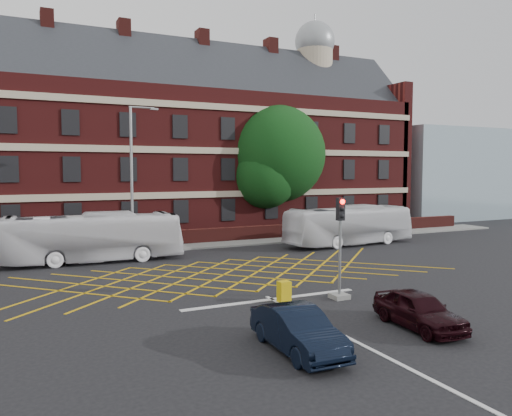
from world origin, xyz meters
name	(u,v)px	position (x,y,z in m)	size (l,w,h in m)	color
ground	(239,283)	(0.00, 0.00, 0.00)	(120.00, 120.00, 0.00)	black
victorian_building	(140,143)	(0.25, 22.00, 7.84)	(51.00, 12.17, 20.40)	#561616
boundary_wall	(166,238)	(0.00, 13.00, 0.55)	(56.00, 0.50, 1.10)	#4A1613
far_pavement	(170,247)	(0.00, 12.00, 0.06)	(60.00, 3.00, 0.12)	slate
glass_block	(437,174)	(34.00, 21.00, 5.00)	(14.00, 10.00, 10.00)	#99B2BF
box_junction_hatching	(223,275)	(0.00, 2.00, 0.01)	(11.50, 0.12, 0.02)	#CC990C
stop_line	(272,299)	(0.00, -3.50, 0.01)	(8.00, 0.30, 0.02)	silver
centre_line	(371,349)	(0.00, -10.00, 0.01)	(0.15, 14.00, 0.02)	silver
bus_left	(92,238)	(-5.68, 8.72, 1.46)	(2.46, 10.52, 2.93)	white
bus_right	(349,225)	(12.16, 7.78, 1.43)	(2.40, 10.25, 2.86)	white
car_navy	(298,330)	(-2.08, -9.18, 0.66)	(1.40, 4.02, 1.33)	black
car_maroon	(419,310)	(2.80, -9.05, 0.64)	(1.52, 3.77, 1.29)	black
deciduous_tree	(276,161)	(10.94, 16.91, 6.25)	(8.54, 8.53, 11.10)	black
traffic_light_near	(340,257)	(2.65, -4.59, 1.76)	(0.70, 0.70, 4.27)	slate
street_lamp	(133,204)	(-2.94, 9.98, 3.29)	(2.25, 1.00, 9.43)	slate
utility_cabinet	(284,292)	(0.25, -4.09, 0.44)	(0.48, 0.43, 0.87)	gold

